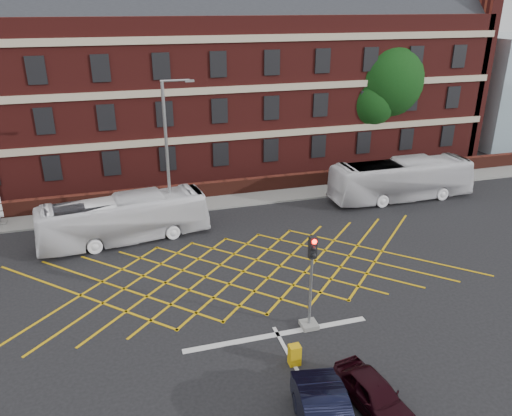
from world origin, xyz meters
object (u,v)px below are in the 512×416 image
object	(u,v)px
bus_left	(124,219)
bus_right	(401,180)
utility_cabinet	(295,355)
deciduous_tree	(380,85)
traffic_light_near	(311,291)
street_lamp	(170,183)
car_maroon	(374,394)

from	to	relation	value
bus_left	bus_right	bearing A→B (deg)	-93.86
bus_left	utility_cabinet	distance (m)	14.13
bus_left	utility_cabinet	size ratio (longest dim) A/B	11.45
deciduous_tree	bus_right	bearing A→B (deg)	-108.26
deciduous_tree	traffic_light_near	xyz separation A→B (m)	(-14.88, -21.54, -4.66)
traffic_light_near	street_lamp	distance (m)	12.24
car_maroon	traffic_light_near	world-z (taller)	traffic_light_near
bus_right	utility_cabinet	world-z (taller)	bus_right
street_lamp	traffic_light_near	bearing A→B (deg)	-69.59
bus_right	traffic_light_near	bearing A→B (deg)	136.06
bus_left	bus_right	xyz separation A→B (m)	(18.87, 1.34, 0.08)
bus_left	street_lamp	distance (m)	3.36
bus_left	deciduous_tree	bearing A→B (deg)	-72.02
car_maroon	deciduous_tree	size ratio (longest dim) A/B	0.33
bus_left	car_maroon	distance (m)	17.45
bus_left	utility_cabinet	bearing A→B (deg)	-164.40
traffic_light_near	utility_cabinet	world-z (taller)	traffic_light_near
car_maroon	traffic_light_near	distance (m)	5.04
traffic_light_near	deciduous_tree	bearing A→B (deg)	55.36
deciduous_tree	street_lamp	distance (m)	21.90
bus_right	car_maroon	xyz separation A→B (m)	(-11.45, -17.11, -0.84)
bus_left	car_maroon	xyz separation A→B (m)	(7.42, -15.77, -0.76)
bus_left	deciduous_tree	size ratio (longest dim) A/B	0.93
bus_right	bus_left	bearing A→B (deg)	94.14
traffic_light_near	utility_cabinet	size ratio (longest dim) A/B	5.06
traffic_light_near	bus_right	bearing A→B (deg)	45.98
street_lamp	utility_cabinet	bearing A→B (deg)	-78.21
traffic_light_near	street_lamp	size ratio (longest dim) A/B	0.48
bus_left	traffic_light_near	distance (m)	12.98
bus_left	street_lamp	world-z (taller)	street_lamp
car_maroon	utility_cabinet	bearing A→B (deg)	112.94
car_maroon	utility_cabinet	xyz separation A→B (m)	(-1.79, 2.84, -0.17)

